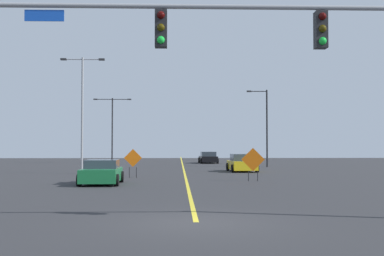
{
  "coord_description": "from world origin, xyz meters",
  "views": [
    {
      "loc": [
        -0.51,
        -13.27,
        2.16
      ],
      "look_at": [
        0.73,
        28.17,
        3.64
      ],
      "focal_mm": 44.34,
      "sensor_mm": 36.0,
      "label": 1
    }
  ],
  "objects_px": {
    "street_lamp_near_right": "(82,105)",
    "construction_sign_median_far": "(133,160)",
    "construction_sign_right_shoulder": "(253,161)",
    "car_yellow_far": "(242,163)",
    "street_lamp_mid_left": "(112,124)",
    "car_black_near": "(208,158)",
    "car_green_mid": "(102,173)",
    "street_lamp_far_right": "(265,124)",
    "traffic_signal_assembly": "(313,47)"
  },
  "relations": [
    {
      "from": "street_lamp_near_right",
      "to": "traffic_signal_assembly",
      "type": "bearing_deg",
      "value": -63.97
    },
    {
      "from": "car_yellow_far",
      "to": "construction_sign_right_shoulder",
      "type": "bearing_deg",
      "value": -94.04
    },
    {
      "from": "construction_sign_median_far",
      "to": "construction_sign_right_shoulder",
      "type": "height_order",
      "value": "construction_sign_right_shoulder"
    },
    {
      "from": "construction_sign_median_far",
      "to": "car_black_near",
      "type": "relative_size",
      "value": 0.44
    },
    {
      "from": "street_lamp_mid_left",
      "to": "car_black_near",
      "type": "distance_m",
      "value": 12.02
    },
    {
      "from": "traffic_signal_assembly",
      "to": "construction_sign_median_far",
      "type": "relative_size",
      "value": 7.27
    },
    {
      "from": "street_lamp_far_right",
      "to": "car_black_near",
      "type": "xyz_separation_m",
      "value": [
        -5.0,
        9.75,
        -3.59
      ]
    },
    {
      "from": "car_black_near",
      "to": "construction_sign_right_shoulder",
      "type": "bearing_deg",
      "value": -88.15
    },
    {
      "from": "construction_sign_right_shoulder",
      "to": "traffic_signal_assembly",
      "type": "bearing_deg",
      "value": -92.48
    },
    {
      "from": "traffic_signal_assembly",
      "to": "car_black_near",
      "type": "height_order",
      "value": "traffic_signal_assembly"
    },
    {
      "from": "car_green_mid",
      "to": "street_lamp_mid_left",
      "type": "bearing_deg",
      "value": 96.8
    },
    {
      "from": "construction_sign_right_shoulder",
      "to": "car_black_near",
      "type": "relative_size",
      "value": 0.46
    },
    {
      "from": "street_lamp_near_right",
      "to": "construction_sign_right_shoulder",
      "type": "height_order",
      "value": "street_lamp_near_right"
    },
    {
      "from": "traffic_signal_assembly",
      "to": "street_lamp_near_right",
      "type": "height_order",
      "value": "street_lamp_near_right"
    },
    {
      "from": "street_lamp_near_right",
      "to": "car_black_near",
      "type": "distance_m",
      "value": 23.18
    },
    {
      "from": "car_black_near",
      "to": "car_green_mid",
      "type": "relative_size",
      "value": 1.11
    },
    {
      "from": "street_lamp_mid_left",
      "to": "construction_sign_median_far",
      "type": "distance_m",
      "value": 25.42
    },
    {
      "from": "construction_sign_median_far",
      "to": "street_lamp_mid_left",
      "type": "bearing_deg",
      "value": 100.96
    },
    {
      "from": "car_black_near",
      "to": "car_yellow_far",
      "type": "bearing_deg",
      "value": -84.77
    },
    {
      "from": "street_lamp_far_right",
      "to": "construction_sign_median_far",
      "type": "relative_size",
      "value": 4.01
    },
    {
      "from": "street_lamp_near_right",
      "to": "car_green_mid",
      "type": "height_order",
      "value": "street_lamp_near_right"
    },
    {
      "from": "car_green_mid",
      "to": "car_black_near",
      "type": "bearing_deg",
      "value": 75.32
    },
    {
      "from": "car_yellow_far",
      "to": "car_black_near",
      "type": "bearing_deg",
      "value": 95.23
    },
    {
      "from": "traffic_signal_assembly",
      "to": "street_lamp_near_right",
      "type": "xyz_separation_m",
      "value": [
        -11.06,
        22.64,
        0.19
      ]
    },
    {
      "from": "traffic_signal_assembly",
      "to": "car_yellow_far",
      "type": "bearing_deg",
      "value": 86.89
    },
    {
      "from": "traffic_signal_assembly",
      "to": "car_green_mid",
      "type": "height_order",
      "value": "traffic_signal_assembly"
    },
    {
      "from": "street_lamp_far_right",
      "to": "car_yellow_far",
      "type": "relative_size",
      "value": 1.87
    },
    {
      "from": "car_green_mid",
      "to": "street_lamp_near_right",
      "type": "bearing_deg",
      "value": 107.44
    },
    {
      "from": "street_lamp_mid_left",
      "to": "construction_sign_right_shoulder",
      "type": "xyz_separation_m",
      "value": [
        12.22,
        -27.94,
        -3.44
      ]
    },
    {
      "from": "construction_sign_median_far",
      "to": "construction_sign_right_shoulder",
      "type": "xyz_separation_m",
      "value": [
        7.44,
        -3.22,
        0.02
      ]
    },
    {
      "from": "street_lamp_near_right",
      "to": "street_lamp_far_right",
      "type": "distance_m",
      "value": 18.86
    },
    {
      "from": "car_yellow_far",
      "to": "car_black_near",
      "type": "xyz_separation_m",
      "value": [
        -1.61,
        17.62,
        -0.03
      ]
    },
    {
      "from": "traffic_signal_assembly",
      "to": "street_lamp_far_right",
      "type": "relative_size",
      "value": 1.81
    },
    {
      "from": "construction_sign_right_shoulder",
      "to": "car_yellow_far",
      "type": "bearing_deg",
      "value": 85.96
    },
    {
      "from": "traffic_signal_assembly",
      "to": "car_yellow_far",
      "type": "xyz_separation_m",
      "value": [
        1.36,
        25.03,
        -4.29
      ]
    },
    {
      "from": "street_lamp_far_right",
      "to": "construction_sign_right_shoulder",
      "type": "height_order",
      "value": "street_lamp_far_right"
    },
    {
      "from": "street_lamp_near_right",
      "to": "construction_sign_median_far",
      "type": "height_order",
      "value": "street_lamp_near_right"
    },
    {
      "from": "construction_sign_right_shoulder",
      "to": "car_yellow_far",
      "type": "height_order",
      "value": "construction_sign_right_shoulder"
    },
    {
      "from": "street_lamp_near_right",
      "to": "construction_sign_right_shoulder",
      "type": "relative_size",
      "value": 4.43
    },
    {
      "from": "street_lamp_near_right",
      "to": "construction_sign_median_far",
      "type": "bearing_deg",
      "value": -46.83
    },
    {
      "from": "street_lamp_mid_left",
      "to": "car_yellow_far",
      "type": "distance_m",
      "value": 22.36
    },
    {
      "from": "traffic_signal_assembly",
      "to": "construction_sign_median_far",
      "type": "distance_m",
      "value": 19.69
    },
    {
      "from": "car_black_near",
      "to": "street_lamp_mid_left",
      "type": "bearing_deg",
      "value": 179.15
    },
    {
      "from": "street_lamp_near_right",
      "to": "construction_sign_right_shoulder",
      "type": "distance_m",
      "value": 14.59
    },
    {
      "from": "street_lamp_far_right",
      "to": "car_black_near",
      "type": "height_order",
      "value": "street_lamp_far_right"
    },
    {
      "from": "street_lamp_near_right",
      "to": "construction_sign_median_far",
      "type": "relative_size",
      "value": 4.65
    },
    {
      "from": "car_yellow_far",
      "to": "car_green_mid",
      "type": "xyz_separation_m",
      "value": [
        -9.38,
        -12.05,
        -0.03
      ]
    },
    {
      "from": "construction_sign_right_shoulder",
      "to": "car_green_mid",
      "type": "bearing_deg",
      "value": -167.66
    },
    {
      "from": "construction_sign_right_shoulder",
      "to": "construction_sign_median_far",
      "type": "bearing_deg",
      "value": 156.56
    },
    {
      "from": "traffic_signal_assembly",
      "to": "street_lamp_far_right",
      "type": "distance_m",
      "value": 33.24
    }
  ]
}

